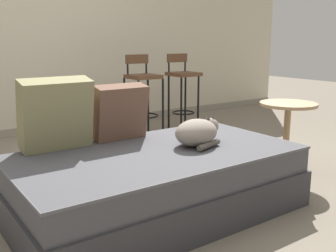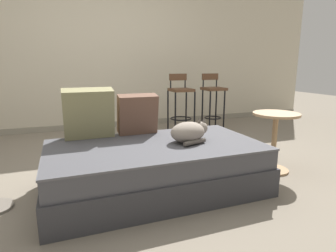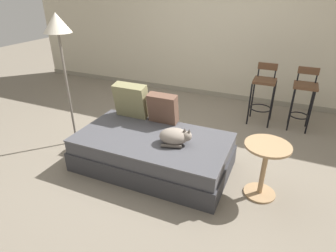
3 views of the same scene
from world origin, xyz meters
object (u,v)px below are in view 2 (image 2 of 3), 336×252
at_px(bar_stool_by_doorway, 213,96).
at_px(side_table, 275,134).
at_px(throw_pillow_middle, 138,114).
at_px(cat, 189,132).
at_px(throw_pillow_corner, 89,113).
at_px(bar_stool_near_window, 181,99).
at_px(couch, 155,167).

bearing_deg(bar_stool_by_doorway, side_table, -99.69).
bearing_deg(throw_pillow_middle, cat, -50.83).
height_order(throw_pillow_corner, bar_stool_by_doorway, bar_stool_by_doorway).
distance_m(bar_stool_near_window, side_table, 1.79).
bearing_deg(couch, bar_stool_near_window, 61.15).
height_order(couch, bar_stool_by_doorway, bar_stool_by_doorway).
relative_size(couch, bar_stool_near_window, 1.95).
xyz_separation_m(throw_pillow_middle, side_table, (1.27, -0.38, -0.21)).
bearing_deg(cat, bar_stool_by_doorway, 55.57).
distance_m(couch, throw_pillow_middle, 0.55).
distance_m(cat, side_table, 0.94).
height_order(couch, side_table, side_table).
xyz_separation_m(bar_stool_by_doorway, side_table, (-0.30, -1.77, -0.17)).
distance_m(throw_pillow_corner, cat, 0.89).
bearing_deg(throw_pillow_middle, couch, -83.22).
bearing_deg(side_table, cat, -177.75).
relative_size(throw_pillow_middle, cat, 1.00).
relative_size(throw_pillow_middle, bar_stool_by_doorway, 0.42).
distance_m(throw_pillow_middle, bar_stool_by_doorway, 2.10).
xyz_separation_m(couch, throw_pillow_middle, (-0.05, 0.39, 0.39)).
xyz_separation_m(couch, bar_stool_near_window, (0.98, 1.77, 0.33)).
bearing_deg(cat, throw_pillow_middle, 129.17).
bearing_deg(throw_pillow_corner, couch, -38.33).
relative_size(throw_pillow_corner, side_table, 0.76).
relative_size(bar_stool_by_doorway, side_table, 1.54).
bearing_deg(bar_stool_near_window, bar_stool_by_doorway, 0.12).
height_order(throw_pillow_corner, side_table, throw_pillow_corner).
bearing_deg(couch, cat, -5.95).
xyz_separation_m(throw_pillow_corner, bar_stool_near_window, (1.46, 1.39, -0.09)).
height_order(couch, throw_pillow_corner, throw_pillow_corner).
distance_m(couch, throw_pillow_corner, 0.75).
height_order(throw_pillow_corner, bar_stool_near_window, bar_stool_near_window).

